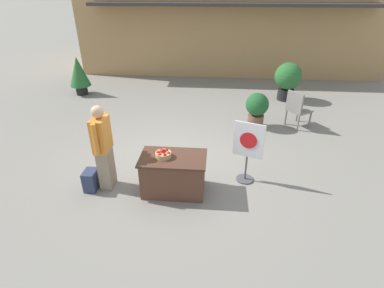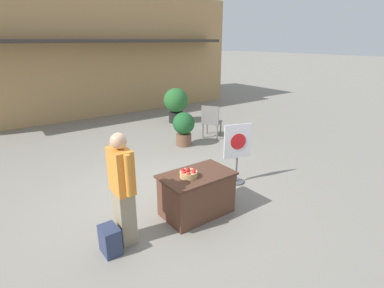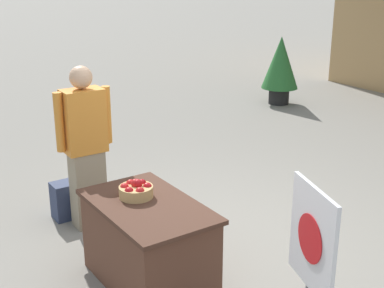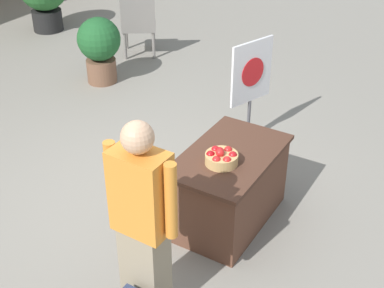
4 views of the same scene
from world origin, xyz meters
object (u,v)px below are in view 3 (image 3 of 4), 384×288
(display_table, at_px, (148,244))
(potted_plant_near_left, at_px, (280,65))
(poster_board, at_px, (310,266))
(backpack, at_px, (68,200))
(person_visitor, at_px, (85,147))
(apple_basket, at_px, (136,190))

(display_table, xyz_separation_m, potted_plant_near_left, (-4.18, 5.43, 0.40))
(display_table, height_order, potted_plant_near_left, potted_plant_near_left)
(poster_board, relative_size, potted_plant_near_left, 0.96)
(backpack, bearing_deg, person_visitor, 22.30)
(backpack, height_order, poster_board, poster_board)
(person_visitor, bearing_deg, apple_basket, -0.56)
(display_table, xyz_separation_m, apple_basket, (-0.18, -0.01, 0.45))
(display_table, relative_size, person_visitor, 0.72)
(poster_board, bearing_deg, potted_plant_near_left, -111.62)
(person_visitor, distance_m, poster_board, 2.84)
(potted_plant_near_left, bearing_deg, poster_board, -41.37)
(apple_basket, xyz_separation_m, poster_board, (1.63, 0.48, -0.11))
(person_visitor, relative_size, poster_board, 1.33)
(display_table, height_order, backpack, display_table)
(backpack, xyz_separation_m, poster_board, (3.10, 0.58, 0.52))
(display_table, distance_m, potted_plant_near_left, 6.87)
(backpack, distance_m, poster_board, 3.20)
(apple_basket, distance_m, backpack, 1.61)
(backpack, relative_size, potted_plant_near_left, 0.31)
(person_visitor, height_order, poster_board, person_visitor)
(display_table, relative_size, poster_board, 0.96)
(apple_basket, distance_m, potted_plant_near_left, 6.75)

